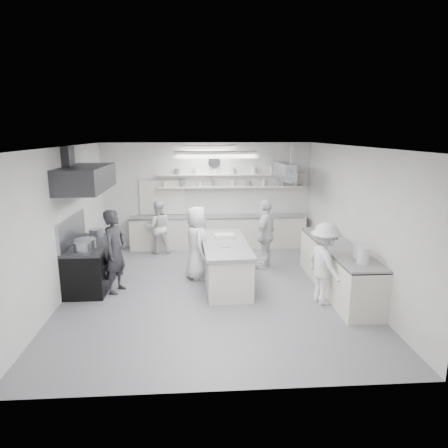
{
  "coord_description": "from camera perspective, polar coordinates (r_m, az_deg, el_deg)",
  "views": [
    {
      "loc": [
        -0.3,
        -8.08,
        3.27
      ],
      "look_at": [
        0.29,
        0.6,
        1.29
      ],
      "focal_mm": 32.22,
      "sensor_mm": 36.0,
      "label": 1
    }
  ],
  "objects": [
    {
      "name": "prep_island",
      "position": [
        8.92,
        0.16,
        -5.67
      ],
      "size": [
        0.98,
        2.42,
        0.88
      ],
      "primitive_type": "cube",
      "rotation": [
        0.0,
        0.0,
        0.04
      ],
      "color": "beige",
      "rests_on": "floor"
    },
    {
      "name": "pass_through_window",
      "position": [
        11.75,
        -8.73,
        3.77
      ],
      "size": [
        1.3,
        0.04,
        1.0
      ],
      "primitive_type": "cube",
      "color": "black",
      "rests_on": "wall_back"
    },
    {
      "name": "shelf_lower",
      "position": [
        11.6,
        1.1,
        5.3
      ],
      "size": [
        4.2,
        0.26,
        0.04
      ],
      "primitive_type": "cube",
      "color": "beige",
      "rests_on": "wall_back"
    },
    {
      "name": "light_fixture_rear",
      "position": [
        9.9,
        -2.18,
        10.91
      ],
      "size": [
        1.3,
        0.25,
        0.1
      ],
      "primitive_type": "cube",
      "color": "beige",
      "rests_on": "ceiling"
    },
    {
      "name": "wall_clock",
      "position": [
        11.59,
        -1.41,
        8.77
      ],
      "size": [
        0.32,
        0.05,
        0.32
      ],
      "primitive_type": "cylinder",
      "rotation": [
        1.57,
        0.0,
        0.0
      ],
      "color": "white",
      "rests_on": "wall_back"
    },
    {
      "name": "floor",
      "position": [
        8.73,
        -1.65,
        -9.25
      ],
      "size": [
        6.0,
        7.0,
        0.02
      ],
      "primitive_type": "cube",
      "color": "gray",
      "rests_on": "ground"
    },
    {
      "name": "wall_back",
      "position": [
        11.72,
        -2.38,
        4.13
      ],
      "size": [
        6.0,
        0.04,
        3.0
      ],
      "primitive_type": "cube",
      "color": "silver",
      "rests_on": "floor"
    },
    {
      "name": "wall_right",
      "position": [
        8.91,
        17.95,
        0.73
      ],
      "size": [
        0.04,
        7.0,
        3.0
      ],
      "primitive_type": "cube",
      "color": "silver",
      "rests_on": "floor"
    },
    {
      "name": "stove",
      "position": [
        9.23,
        -18.19,
        -5.63
      ],
      "size": [
        0.8,
        1.8,
        0.9
      ],
      "primitive_type": "cube",
      "color": "black",
      "rests_on": "floor"
    },
    {
      "name": "exhaust_hood",
      "position": [
        8.84,
        -19.05,
        6.15
      ],
      "size": [
        0.85,
        2.0,
        0.5
      ],
      "primitive_type": "cube",
      "color": "#313235",
      "rests_on": "wall_left"
    },
    {
      "name": "cook_back",
      "position": [
        11.19,
        -9.33,
        -0.44
      ],
      "size": [
        0.78,
        0.64,
        1.47
      ],
      "primitive_type": "imported",
      "rotation": [
        0.0,
        0.0,
        -3.02
      ],
      "color": "silver",
      "rests_on": "floor"
    },
    {
      "name": "wall_front",
      "position": [
        4.92,
        -0.13,
        -8.26
      ],
      "size": [
        6.0,
        0.04,
        3.0
      ],
      "primitive_type": "cube",
      "color": "silver",
      "rests_on": "floor"
    },
    {
      "name": "cook_right",
      "position": [
        8.02,
        14.11,
        -5.49
      ],
      "size": [
        0.83,
        1.15,
        1.61
      ],
      "primitive_type": "imported",
      "rotation": [
        0.0,
        0.0,
        1.81
      ],
      "color": "silver",
      "rests_on": "floor"
    },
    {
      "name": "pot_rack",
      "position": [
        10.78,
        8.53,
        7.52
      ],
      "size": [
        0.3,
        1.6,
        0.4
      ],
      "primitive_type": "cube",
      "color": "#9A9EA7",
      "rests_on": "ceiling"
    },
    {
      "name": "shelf_upper",
      "position": [
        11.56,
        1.11,
        7.02
      ],
      "size": [
        4.2,
        0.26,
        0.04
      ],
      "primitive_type": "cube",
      "color": "beige",
      "rests_on": "wall_back"
    },
    {
      "name": "light_fixture_front",
      "position": [
        6.3,
        -1.16,
        9.81
      ],
      "size": [
        1.3,
        0.25,
        0.1
      ],
      "primitive_type": "cube",
      "color": "beige",
      "rests_on": "ceiling"
    },
    {
      "name": "cook_island_right",
      "position": [
        9.84,
        5.92,
        -1.44
      ],
      "size": [
        0.85,
        1.08,
        1.71
      ],
      "primitive_type": "imported",
      "rotation": [
        0.0,
        0.0,
        -2.08
      ],
      "color": "silver",
      "rests_on": "floor"
    },
    {
      "name": "ceiling",
      "position": [
        8.09,
        -1.79,
        10.98
      ],
      "size": [
        6.0,
        7.0,
        0.02
      ],
      "primitive_type": "cube",
      "color": "white",
      "rests_on": "wall_back"
    },
    {
      "name": "bowl_island_b",
      "position": [
        9.24,
        -0.33,
        -1.96
      ],
      "size": [
        0.22,
        0.22,
        0.06
      ],
      "primitive_type": "imported",
      "rotation": [
        0.0,
        0.0,
        0.17
      ],
      "color": "beige",
      "rests_on": "prep_island"
    },
    {
      "name": "bowl_right",
      "position": [
        9.38,
        13.89,
        -1.75
      ],
      "size": [
        0.33,
        0.33,
        0.06
      ],
      "primitive_type": "imported",
      "rotation": [
        0.0,
        0.0,
        0.43
      ],
      "color": "beige",
      "rests_on": "right_counter"
    },
    {
      "name": "wall_left",
      "position": [
        8.71,
        -21.85,
        0.16
      ],
      "size": [
        0.04,
        7.0,
        3.0
      ],
      "primitive_type": "cube",
      "color": "silver",
      "rests_on": "floor"
    },
    {
      "name": "back_counter",
      "position": [
        11.65,
        -0.81,
        -1.14
      ],
      "size": [
        5.0,
        0.6,
        0.92
      ],
      "primitive_type": "cube",
      "color": "beige",
      "rests_on": "floor"
    },
    {
      "name": "stove_pot",
      "position": [
        8.71,
        -19.06,
        -2.8
      ],
      "size": [
        0.43,
        0.43,
        0.24
      ],
      "primitive_type": "cylinder",
      "color": "#9A9EA7",
      "rests_on": "stove"
    },
    {
      "name": "cook_stove",
      "position": [
        8.61,
        -15.17,
        -3.78
      ],
      "size": [
        0.61,
        0.74,
        1.75
      ],
      "primitive_type": "imported",
      "rotation": [
        0.0,
        0.0,
        1.23
      ],
      "color": "#28282D",
      "rests_on": "floor"
    },
    {
      "name": "right_counter",
      "position": [
        8.87,
        15.85,
        -6.08
      ],
      "size": [
        0.74,
        3.3,
        0.94
      ],
      "primitive_type": "cube",
      "color": "beige",
      "rests_on": "floor"
    },
    {
      "name": "cook_island_left",
      "position": [
        9.14,
        -3.87,
        -2.67
      ],
      "size": [
        0.65,
        0.89,
        1.67
      ],
      "primitive_type": "imported",
      "rotation": [
        0.0,
        0.0,
        1.72
      ],
      "color": "silver",
      "rests_on": "floor"
    },
    {
      "name": "bowl_island_a",
      "position": [
        8.49,
        0.08,
        -3.3
      ],
      "size": [
        0.25,
        0.25,
        0.06
      ],
      "primitive_type": "imported",
      "rotation": [
        0.0,
        0.0,
        -0.04
      ],
      "color": "#9A9EA7",
      "rests_on": "prep_island"
    }
  ]
}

